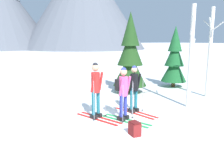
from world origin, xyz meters
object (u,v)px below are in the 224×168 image
object	(u,v)px
backpack_on_snow_front	(135,129)
pine_tree_mid	(130,57)
skier_in_black	(134,87)
pine_tree_near	(174,59)
birch_tree_tall	(191,56)
birch_tree_slender	(210,52)
skier_in_pink	(123,91)
skier_in_red	(96,88)

from	to	relation	value
backpack_on_snow_front	pine_tree_mid	bearing A→B (deg)	57.15
skier_in_black	backpack_on_snow_front	bearing A→B (deg)	-124.78
pine_tree_near	pine_tree_mid	xyz separation A→B (m)	(-2.91, -0.01, 0.25)
pine_tree_mid	birch_tree_tall	bearing A→B (deg)	-79.24
pine_tree_near	backpack_on_snow_front	xyz separation A→B (m)	(-5.66, -4.27, -1.32)
skier_in_black	birch_tree_slender	size ratio (longest dim) A/B	0.46
backpack_on_snow_front	birch_tree_slender	bearing A→B (deg)	19.34
birch_tree_tall	skier_in_pink	bearing A→B (deg)	179.92
skier_in_pink	birch_tree_tall	bearing A→B (deg)	-0.08
skier_in_red	birch_tree_tall	distance (m)	3.80
pine_tree_mid	skier_in_pink	bearing A→B (deg)	-127.53
skier_in_pink	skier_in_black	size ratio (longest dim) A/B	0.97
skier_in_red	birch_tree_slender	world-z (taller)	birch_tree_slender
pine_tree_mid	birch_tree_slender	xyz separation A→B (m)	(2.61, -2.38, 0.28)
birch_tree_tall	backpack_on_snow_front	bearing A→B (deg)	-160.87
pine_tree_near	backpack_on_snow_front	bearing A→B (deg)	-142.96
backpack_on_snow_front	skier_in_black	bearing A→B (deg)	55.22
skier_in_pink	pine_tree_near	size ratio (longest dim) A/B	0.53
backpack_on_snow_front	birch_tree_tall	bearing A→B (deg)	19.13
skier_in_pink	birch_tree_tall	distance (m)	3.13
skier_in_red	birch_tree_tall	world-z (taller)	birch_tree_tall
backpack_on_snow_front	skier_in_pink	bearing A→B (deg)	72.31
pine_tree_near	birch_tree_slender	bearing A→B (deg)	-97.22
skier_in_red	skier_in_black	bearing A→B (deg)	-4.36
pine_tree_mid	birch_tree_slender	bearing A→B (deg)	-42.38
pine_tree_near	birch_tree_tall	xyz separation A→B (m)	(-2.32, -3.11, 0.44)
skier_in_black	backpack_on_snow_front	size ratio (longest dim) A/B	4.74
pine_tree_near	birch_tree_slender	size ratio (longest dim) A/B	0.84
birch_tree_tall	birch_tree_slender	xyz separation A→B (m)	(2.02, 0.72, 0.09)
skier_in_red	skier_in_pink	world-z (taller)	skier_in_red
skier_in_red	birch_tree_tall	xyz separation A→B (m)	(3.63, -0.60, 0.93)
skier_in_red	pine_tree_mid	distance (m)	4.01
pine_tree_near	skier_in_pink	bearing A→B (deg)	-149.55
skier_in_red	skier_in_pink	xyz separation A→B (m)	(0.66, -0.59, -0.06)
skier_in_black	birch_tree_slender	xyz separation A→B (m)	(4.22, 0.23, 1.14)
birch_tree_tall	backpack_on_snow_front	world-z (taller)	birch_tree_tall
skier_in_red	birch_tree_tall	bearing A→B (deg)	-9.34
pine_tree_near	skier_in_black	bearing A→B (deg)	-149.83
birch_tree_slender	skier_in_black	bearing A→B (deg)	-176.81
skier_in_pink	skier_in_black	xyz separation A→B (m)	(0.77, 0.48, -0.05)
pine_tree_near	skier_in_red	bearing A→B (deg)	-157.08
skier_in_pink	birch_tree_slender	xyz separation A→B (m)	(4.99, 0.72, 1.08)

